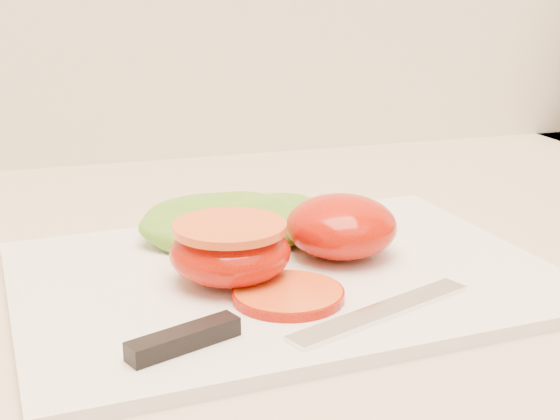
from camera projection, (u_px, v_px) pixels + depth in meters
name	position (u px, v px, depth m)	size (l,w,h in m)	color
cutting_board	(284.00, 277.00, 0.59)	(0.40, 0.29, 0.01)	white
tomato_half_dome	(341.00, 226.00, 0.61)	(0.09, 0.09, 0.05)	#B62002
tomato_half_cut	(230.00, 250.00, 0.56)	(0.09, 0.09, 0.04)	#B62002
tomato_slice_0	(288.00, 294.00, 0.54)	(0.08, 0.08, 0.01)	orange
lettuce_leaf_0	(230.00, 223.00, 0.65)	(0.15, 0.10, 0.03)	olive
lettuce_leaf_1	(282.00, 218.00, 0.68)	(0.11, 0.08, 0.02)	olive
knife	(266.00, 327.00, 0.49)	(0.25, 0.07, 0.01)	silver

